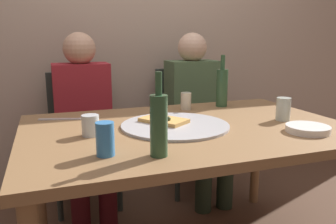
# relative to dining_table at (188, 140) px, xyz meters

# --- Properties ---
(back_wall) EXTENTS (6.00, 0.10, 2.60)m
(back_wall) POSITION_rel_dining_table_xyz_m (0.00, 1.19, 0.65)
(back_wall) COLOR #BCA893
(back_wall) RESTS_ON ground_plane
(dining_table) EXTENTS (1.52, 1.01, 0.72)m
(dining_table) POSITION_rel_dining_table_xyz_m (0.00, 0.00, 0.00)
(dining_table) COLOR olive
(dining_table) RESTS_ON ground_plane
(pizza_tray) EXTENTS (0.51, 0.51, 0.01)m
(pizza_tray) POSITION_rel_dining_table_xyz_m (-0.06, 0.01, 0.08)
(pizza_tray) COLOR #ADADB2
(pizza_tray) RESTS_ON dining_table
(pizza_slice_last) EXTENTS (0.23, 0.25, 0.05)m
(pizza_slice_last) POSITION_rel_dining_table_xyz_m (-0.10, 0.07, 0.09)
(pizza_slice_last) COLOR tan
(pizza_slice_last) RESTS_ON pizza_tray
(wine_bottle) EXTENTS (0.07, 0.07, 0.31)m
(wine_bottle) POSITION_rel_dining_table_xyz_m (0.38, 0.37, 0.19)
(wine_bottle) COLOR #2D5133
(wine_bottle) RESTS_ON dining_table
(beer_bottle) EXTENTS (0.06, 0.06, 0.30)m
(beer_bottle) POSITION_rel_dining_table_xyz_m (-0.26, -0.35, 0.19)
(beer_bottle) COLOR #2D5133
(beer_bottle) RESTS_ON dining_table
(tumbler_near) EXTENTS (0.07, 0.07, 0.09)m
(tumbler_near) POSITION_rel_dining_table_xyz_m (-0.46, -0.01, 0.12)
(tumbler_near) COLOR silver
(tumbler_near) RESTS_ON dining_table
(tumbler_far) EXTENTS (0.06, 0.06, 0.10)m
(tumbler_far) POSITION_rel_dining_table_xyz_m (0.14, 0.36, 0.12)
(tumbler_far) COLOR beige
(tumbler_far) RESTS_ON dining_table
(wine_glass) EXTENTS (0.07, 0.07, 0.12)m
(wine_glass) POSITION_rel_dining_table_xyz_m (0.50, -0.06, 0.13)
(wine_glass) COLOR #B7C6BC
(wine_glass) RESTS_ON dining_table
(soda_can) EXTENTS (0.07, 0.07, 0.12)m
(soda_can) POSITION_rel_dining_table_xyz_m (-0.44, -0.28, 0.13)
(soda_can) COLOR #337AC1
(soda_can) RESTS_ON dining_table
(plate_stack) EXTENTS (0.19, 0.19, 0.03)m
(plate_stack) POSITION_rel_dining_table_xyz_m (0.46, -0.28, 0.08)
(plate_stack) COLOR white
(plate_stack) RESTS_ON dining_table
(table_knife) EXTENTS (0.22, 0.08, 0.01)m
(table_knife) POSITION_rel_dining_table_xyz_m (-0.57, 0.33, 0.07)
(table_knife) COLOR #B7B7BC
(table_knife) RESTS_ON dining_table
(chair_left) EXTENTS (0.44, 0.44, 0.90)m
(chair_left) POSITION_rel_dining_table_xyz_m (-0.40, 0.91, -0.14)
(chair_left) COLOR #2D3833
(chair_left) RESTS_ON ground_plane
(chair_right) EXTENTS (0.44, 0.44, 0.90)m
(chair_right) POSITION_rel_dining_table_xyz_m (0.39, 0.91, -0.14)
(chair_right) COLOR #2D3833
(chair_right) RESTS_ON ground_plane
(guest_in_sweater) EXTENTS (0.36, 0.56, 1.17)m
(guest_in_sweater) POSITION_rel_dining_table_xyz_m (-0.40, 0.76, -0.01)
(guest_in_sweater) COLOR maroon
(guest_in_sweater) RESTS_ON ground_plane
(guest_in_beanie) EXTENTS (0.36, 0.56, 1.17)m
(guest_in_beanie) POSITION_rel_dining_table_xyz_m (0.39, 0.76, -0.01)
(guest_in_beanie) COLOR #4C6B47
(guest_in_beanie) RESTS_ON ground_plane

